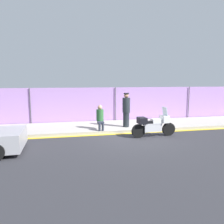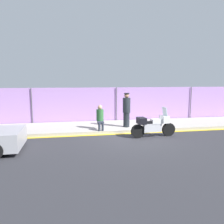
% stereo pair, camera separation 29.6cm
% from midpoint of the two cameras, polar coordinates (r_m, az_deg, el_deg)
% --- Properties ---
extents(ground_plane, '(120.00, 120.00, 0.00)m').
position_cam_midpoint_polar(ground_plane, '(10.50, 4.59, -6.68)').
color(ground_plane, '#2D2D33').
extents(sidewalk, '(38.14, 2.87, 0.16)m').
position_cam_midpoint_polar(sidewalk, '(12.67, 1.63, -3.65)').
color(sidewalk, '#ADA89E').
rests_on(sidewalk, ground_plane).
extents(curb_paint_stripe, '(38.14, 0.18, 0.01)m').
position_cam_midpoint_polar(curb_paint_stripe, '(11.25, 3.44, -5.63)').
color(curb_paint_stripe, gold).
rests_on(curb_paint_stripe, ground_plane).
extents(storefront_fence, '(36.24, 0.17, 2.25)m').
position_cam_midpoint_polar(storefront_fence, '(13.97, 0.20, 1.83)').
color(storefront_fence, '#AD7FC6').
rests_on(storefront_fence, ground_plane).
extents(motorcycle, '(2.25, 0.59, 1.43)m').
position_cam_midpoint_polar(motorcycle, '(10.68, 10.01, -3.37)').
color(motorcycle, black).
rests_on(motorcycle, ground_plane).
extents(officer_standing, '(0.41, 0.41, 1.86)m').
position_cam_midpoint_polar(officer_standing, '(11.91, 3.02, 0.62)').
color(officer_standing, '#1E2328').
rests_on(officer_standing, sidewalk).
extents(person_seated_on_curb, '(0.38, 0.66, 1.27)m').
position_cam_midpoint_polar(person_seated_on_curb, '(11.33, -3.87, -1.09)').
color(person_seated_on_curb, '#2D3342').
rests_on(person_seated_on_curb, sidewalk).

